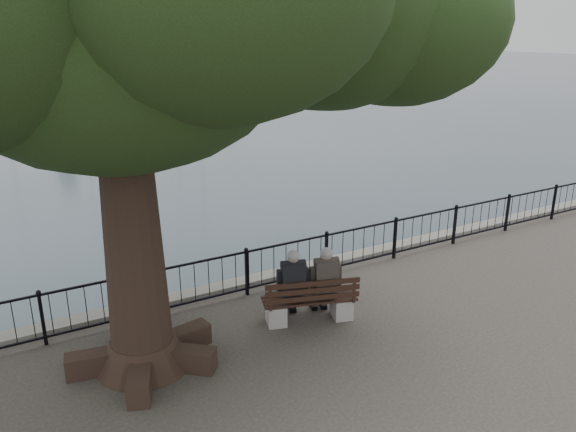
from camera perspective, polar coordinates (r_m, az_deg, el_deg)
harbor at (r=13.12m, az=-1.09°, el=-8.11°), size 260.00×260.00×1.20m
railing at (r=12.28m, az=0.00°, el=-4.61°), size 22.06×0.06×1.00m
bench at (r=10.92m, az=2.22°, el=-9.05°), size 1.89×1.07×0.96m
person_left at (r=10.78m, az=0.37°, el=-7.26°), size 0.59×0.82×1.52m
person_right at (r=10.92m, az=3.66°, el=-6.95°), size 0.59×0.82×1.52m
lion_monument at (r=57.88m, az=-22.69°, el=13.17°), size 6.17×6.17×9.06m
sailboat_d at (r=38.66m, az=-9.10°, el=9.30°), size 3.69×6.27×9.74m
sailboat_f at (r=42.08m, az=-20.02°, el=9.19°), size 2.56×4.93×9.32m
sailboat_g at (r=45.79m, az=-11.52°, el=10.64°), size 2.40×5.97×11.42m
sailboat_h at (r=50.15m, az=-26.92°, el=9.76°), size 2.65×6.38×13.93m
far_shore at (r=92.20m, az=-10.38°, el=16.85°), size 30.00×8.60×9.18m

